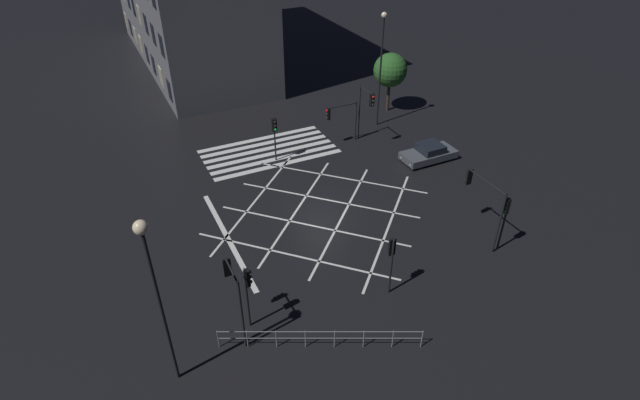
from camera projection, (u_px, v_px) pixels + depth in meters
The scene contains 15 objects.
ground_plane at pixel (320, 212), 31.55m from camera, with size 200.00×200.00×0.00m, color black.
road_markings at pixel (280, 172), 35.68m from camera, with size 14.99×18.93×0.01m.
traffic_light_median_south at pixel (275, 131), 35.67m from camera, with size 0.36×0.39×3.38m.
traffic_light_ne_main at pixel (248, 286), 22.49m from camera, with size 0.39×0.36×3.53m.
traffic_light_nw_main at pixel (505, 213), 27.12m from camera, with size 0.39×0.36×3.54m.
traffic_light_nw_cross at pixel (482, 194), 27.89m from camera, with size 0.36×3.15×4.02m.
traffic_light_sw_main at pixel (339, 115), 37.95m from camera, with size 2.67×0.36×3.27m.
traffic_light_median_north at pixel (391, 254), 24.40m from camera, with size 0.36×0.39×3.43m.
traffic_light_ne_cross at pixel (233, 285), 21.93m from camera, with size 0.36×1.96×4.05m.
traffic_light_sw_cross at pixel (366, 104), 37.51m from camera, with size 0.36×2.06×4.49m.
street_lamp_east at pixel (152, 271), 18.06m from camera, with size 0.55×0.55×8.36m.
street_lamp_west at pixel (382, 54), 38.71m from camera, with size 0.46×0.46×9.16m.
street_tree_near at pixel (390, 70), 42.48m from camera, with size 2.88×2.88×5.11m.
waiting_car at pixel (429, 153), 36.74m from camera, with size 4.10×1.89×1.27m.
pedestrian_railing at pixel (320, 337), 22.44m from camera, with size 8.34×4.08×1.05m.
Camera 1 is at (11.21, 23.07, 18.39)m, focal length 28.00 mm.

